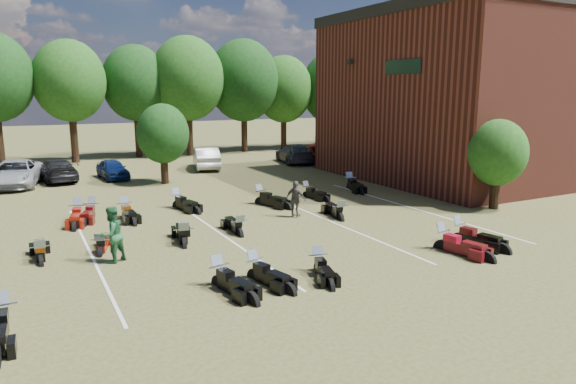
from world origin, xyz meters
TOP-DOWN VIEW (x-y plane):
  - ground at (0.00, 0.00)m, footprint 160.00×160.00m
  - car_2 at (-10.26, 18.66)m, footprint 3.61×6.04m
  - car_3 at (-7.93, 19.52)m, footprint 2.59×5.05m
  - car_4 at (-4.59, 18.77)m, footprint 1.86×3.86m
  - car_5 at (2.32, 20.19)m, footprint 2.79×5.11m
  - car_6 at (11.38, 19.38)m, footprint 2.40×4.98m
  - car_7 at (9.63, 19.96)m, footprint 3.20×5.56m
  - person_green at (-7.43, 1.32)m, footprint 1.17×1.10m
  - person_grey at (1.05, 4.01)m, footprint 0.87×1.05m
  - motorcycle_1 at (-10.64, -2.66)m, footprint 0.86×2.38m
  - motorcycle_2 at (-5.03, -2.41)m, footprint 1.19×2.42m
  - motorcycle_3 at (-3.85, -2.34)m, footprint 1.21×2.31m
  - motorcycle_4 at (-1.81, -2.71)m, footprint 1.19×2.15m
  - motorcycle_5 at (4.66, -2.39)m, footprint 1.25×2.59m
  - motorcycle_6 at (3.43, -2.80)m, footprint 1.22×2.56m
  - motorcycle_7 at (-7.70, 2.28)m, footprint 1.21×2.15m
  - motorcycle_8 at (-9.59, 2.21)m, footprint 0.73×2.22m
  - motorcycle_10 at (-4.80, 1.93)m, footprint 1.20×2.48m
  - motorcycle_11 at (-2.43, 2.29)m, footprint 0.83×2.23m
  - motorcycle_13 at (2.53, 2.55)m, footprint 1.21×2.41m
  - motorcycle_14 at (-7.21, 8.36)m, footprint 1.40×2.40m
  - motorcycle_15 at (-7.84, 8.02)m, footprint 1.23×2.56m
  - motorcycle_16 at (-3.24, 8.41)m, footprint 1.37×2.53m
  - motorcycle_17 at (-5.89, 7.65)m, footprint 0.83×2.36m
  - motorcycle_18 at (0.77, 7.25)m, footprint 1.61×2.65m
  - motorcycle_19 at (3.75, 7.70)m, footprint 1.06×2.23m
  - motorcycle_20 at (7.19, 8.60)m, footprint 1.32×2.56m
  - brick_building at (22.00, 9.00)m, footprint 25.40×15.20m
  - tree_line at (-1.00, 29.00)m, footprint 56.00×6.00m
  - young_tree_near_building at (10.50, 1.00)m, footprint 2.80×2.80m
  - young_tree_midfield at (-2.00, 15.50)m, footprint 3.20×3.20m
  - parking_lines at (-3.00, 3.00)m, footprint 20.10×14.00m

SIDE VIEW (x-z plane):
  - ground at x=0.00m, z-range 0.00..0.00m
  - motorcycle_1 at x=-10.64m, z-range -0.66..0.66m
  - motorcycle_2 at x=-5.03m, z-range -0.65..0.65m
  - motorcycle_3 at x=-3.85m, z-range -0.61..0.61m
  - motorcycle_4 at x=-1.81m, z-range -0.57..0.57m
  - motorcycle_5 at x=4.66m, z-range -0.69..0.69m
  - motorcycle_6 at x=3.43m, z-range -0.69..0.69m
  - motorcycle_7 at x=-7.70m, z-range -0.57..0.57m
  - motorcycle_8 at x=-9.59m, z-range -0.62..0.62m
  - motorcycle_10 at x=-4.80m, z-range -0.66..0.66m
  - motorcycle_11 at x=-2.43m, z-range -0.61..0.61m
  - motorcycle_13 at x=2.53m, z-range -0.64..0.64m
  - motorcycle_14 at x=-7.21m, z-range -0.64..0.64m
  - motorcycle_15 at x=-7.84m, z-range -0.68..0.68m
  - motorcycle_16 at x=-3.24m, z-range -0.67..0.67m
  - motorcycle_17 at x=-5.89m, z-range -0.65..0.65m
  - motorcycle_18 at x=0.77m, z-range -0.70..0.70m
  - motorcycle_19 at x=3.75m, z-range -0.60..0.60m
  - motorcycle_20 at x=7.19m, z-range -0.68..0.68m
  - parking_lines at x=-3.00m, z-range 0.00..0.01m
  - car_4 at x=-4.59m, z-range 0.00..1.27m
  - car_6 at x=11.38m, z-range 0.00..1.37m
  - car_3 at x=-7.93m, z-range 0.00..1.40m
  - car_7 at x=9.63m, z-range 0.00..1.52m
  - car_2 at x=-10.26m, z-range 0.00..1.57m
  - car_5 at x=2.32m, z-range 0.00..1.60m
  - person_grey at x=1.05m, z-range 0.00..1.68m
  - person_green at x=-7.43m, z-range 0.00..1.92m
  - young_tree_near_building at x=10.50m, z-range 0.67..4.83m
  - young_tree_midfield at x=-2.00m, z-range 0.74..5.44m
  - brick_building at x=22.00m, z-range 0.01..10.71m
  - tree_line at x=-1.00m, z-range 1.42..11.20m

